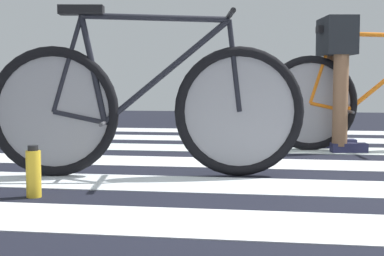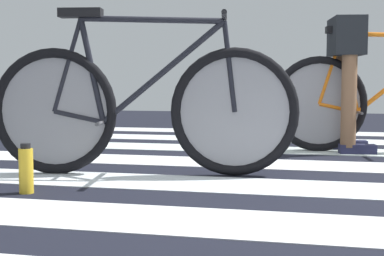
# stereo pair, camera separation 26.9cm
# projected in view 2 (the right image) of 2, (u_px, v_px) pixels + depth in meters

# --- Properties ---
(ground) EXTENTS (18.00, 14.00, 0.02)m
(ground) POSITION_uv_depth(u_px,v_px,m) (356.00, 198.00, 2.62)
(ground) COLOR black
(crosswalk_markings) EXTENTS (5.41, 6.53, 0.00)m
(crosswalk_markings) POSITION_uv_depth(u_px,v_px,m) (355.00, 190.00, 2.76)
(crosswalk_markings) COLOR silver
(crosswalk_markings) RESTS_ON ground
(bicycle_1_of_2) EXTENTS (1.72, 0.54, 0.93)m
(bicycle_1_of_2) POSITION_uv_depth(u_px,v_px,m) (143.00, 107.00, 3.19)
(bicycle_1_of_2) COLOR black
(bicycle_1_of_2) RESTS_ON ground
(cyclist_2_of_2) EXTENTS (0.37, 0.44, 1.00)m
(cyclist_2_of_2) POSITION_uv_depth(u_px,v_px,m) (346.00, 65.00, 4.23)
(cyclist_2_of_2) COLOR brown
(cyclist_2_of_2) RESTS_ON ground
(water_bottle) EXTENTS (0.07, 0.07, 0.24)m
(water_bottle) POSITION_uv_depth(u_px,v_px,m) (26.00, 170.00, 2.68)
(water_bottle) COLOR gold
(water_bottle) RESTS_ON ground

